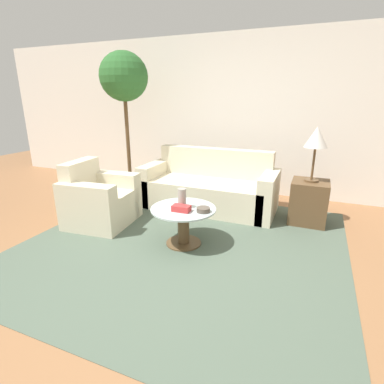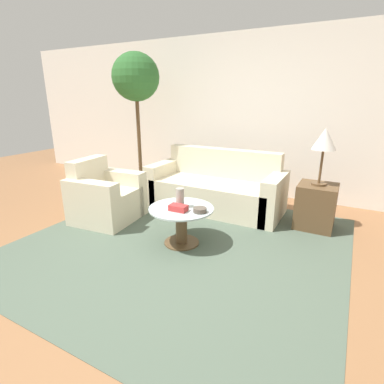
% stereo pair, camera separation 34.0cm
% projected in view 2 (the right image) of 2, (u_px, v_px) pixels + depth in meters
% --- Properties ---
extents(ground_plane, '(14.00, 14.00, 0.00)m').
position_uv_depth(ground_plane, '(147.00, 268.00, 2.94)').
color(ground_plane, '#8E603D').
extents(wall_back, '(10.00, 0.06, 2.60)m').
position_uv_depth(wall_back, '(248.00, 116.00, 4.98)').
color(wall_back, white).
rests_on(wall_back, ground_plane).
extents(rug, '(3.48, 3.39, 0.01)m').
position_uv_depth(rug, '(182.00, 243.00, 3.44)').
color(rug, '#4C5B4C').
rests_on(rug, ground_plane).
extents(sofa_main, '(1.98, 0.82, 0.86)m').
position_uv_depth(sofa_main, '(216.00, 189.00, 4.49)').
color(sofa_main, beige).
rests_on(sofa_main, ground_plane).
extents(armchair, '(0.83, 0.89, 0.83)m').
position_uv_depth(armchair, '(104.00, 199.00, 4.06)').
color(armchair, beige).
rests_on(armchair, ground_plane).
extents(coffee_table, '(0.73, 0.73, 0.44)m').
position_uv_depth(coffee_table, '(181.00, 221.00, 3.36)').
color(coffee_table, brown).
rests_on(coffee_table, ground_plane).
extents(side_table, '(0.46, 0.46, 0.57)m').
position_uv_depth(side_table, '(316.00, 206.00, 3.80)').
color(side_table, brown).
rests_on(side_table, ground_plane).
extents(table_lamp, '(0.28, 0.28, 0.70)m').
position_uv_depth(table_lamp, '(324.00, 141.00, 3.54)').
color(table_lamp, brown).
rests_on(table_lamp, side_table).
extents(potted_plant, '(0.74, 0.74, 2.28)m').
position_uv_depth(potted_plant, '(136.00, 87.00, 4.72)').
color(potted_plant, '#3D3833').
rests_on(potted_plant, ground_plane).
extents(vase, '(0.09, 0.09, 0.22)m').
position_uv_depth(vase, '(180.00, 198.00, 3.29)').
color(vase, '#9E998E').
rests_on(vase, coffee_table).
extents(bowl, '(0.14, 0.14, 0.05)m').
position_uv_depth(bowl, '(200.00, 210.00, 3.17)').
color(bowl, brown).
rests_on(bowl, coffee_table).
extents(book_stack, '(0.20, 0.12, 0.06)m').
position_uv_depth(book_stack, '(178.00, 208.00, 3.22)').
color(book_stack, '#BC3333').
rests_on(book_stack, coffee_table).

